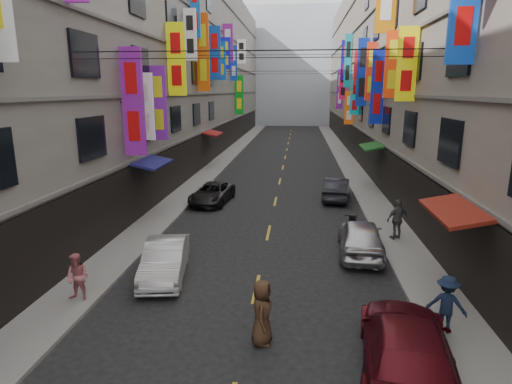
% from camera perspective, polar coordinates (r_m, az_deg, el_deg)
% --- Properties ---
extents(sidewalk_left, '(2.00, 90.00, 0.12)m').
position_cam_1_polar(sidewalk_left, '(38.79, -5.30, 3.52)').
color(sidewalk_left, slate).
rests_on(sidewalk_left, ground).
extents(sidewalk_right, '(2.00, 90.00, 0.12)m').
position_cam_1_polar(sidewalk_right, '(38.37, 12.61, 3.15)').
color(sidewalk_right, slate).
rests_on(sidewalk_right, ground).
extents(building_row_left, '(10.14, 90.00, 19.00)m').
position_cam_1_polar(building_row_left, '(39.92, -14.47, 17.03)').
color(building_row_left, gray).
rests_on(building_row_left, ground).
extents(building_row_right, '(10.14, 90.00, 19.00)m').
position_cam_1_polar(building_row_right, '(39.10, 22.47, 16.55)').
color(building_row_right, gray).
rests_on(building_row_right, ground).
extents(haze_block, '(18.00, 8.00, 22.00)m').
position_cam_1_polar(haze_block, '(87.63, 5.03, 16.17)').
color(haze_block, '#ACB3BF').
rests_on(haze_block, ground).
extents(shop_signage, '(14.00, 55.00, 11.90)m').
position_cam_1_polar(shop_signage, '(30.45, 2.90, 18.09)').
color(shop_signage, blue).
rests_on(shop_signage, ground).
extents(street_awnings, '(13.99, 35.20, 0.41)m').
position_cam_1_polar(street_awnings, '(21.98, -1.19, 3.78)').
color(street_awnings, '#16541B').
rests_on(street_awnings, ground).
extents(overhead_cables, '(14.00, 38.04, 1.24)m').
position_cam_1_polar(overhead_cables, '(25.64, 2.82, 18.14)').
color(overhead_cables, black).
rests_on(overhead_cables, ground).
extents(lane_markings, '(0.12, 80.20, 0.01)m').
position_cam_1_polar(lane_markings, '(35.18, 3.42, 2.45)').
color(lane_markings, gold).
rests_on(lane_markings, ground).
extents(scooter_far_right, '(0.76, 1.75, 1.14)m').
position_cam_1_polar(scooter_far_right, '(20.90, 12.67, -4.27)').
color(scooter_far_right, black).
rests_on(scooter_far_right, ground).
extents(car_left_mid, '(2.06, 4.24, 1.34)m').
position_cam_1_polar(car_left_mid, '(16.09, -12.04, -8.80)').
color(car_left_mid, silver).
rests_on(car_left_mid, ground).
extents(car_left_far, '(2.42, 4.50, 1.20)m').
position_cam_1_polar(car_left_far, '(26.00, -5.87, -0.18)').
color(car_left_far, black).
rests_on(car_left_far, ground).
extents(car_right_near, '(2.82, 5.42, 1.50)m').
position_cam_1_polar(car_right_near, '(11.31, 19.43, -18.97)').
color(car_right_near, '#580F18').
rests_on(car_right_near, ground).
extents(car_right_mid, '(2.07, 4.51, 1.50)m').
position_cam_1_polar(car_right_mid, '(18.34, 13.77, -5.83)').
color(car_right_mid, silver).
rests_on(car_right_mid, ground).
extents(car_right_far, '(2.03, 4.37, 1.39)m').
position_cam_1_polar(car_right_far, '(27.11, 10.69, 0.42)').
color(car_right_far, '#222329').
rests_on(car_right_far, ground).
extents(pedestrian_lfar, '(0.81, 0.60, 1.55)m').
position_cam_1_polar(pedestrian_lfar, '(14.94, -22.67, -10.42)').
color(pedestrian_lfar, '#C76973').
rests_on(pedestrian_lfar, sidewalk_left).
extents(pedestrian_rnear, '(1.18, 0.87, 1.64)m').
position_cam_1_polar(pedestrian_rnear, '(13.25, 24.08, -13.47)').
color(pedestrian_rnear, '#141F38').
rests_on(pedestrian_rnear, sidewalk_right).
extents(pedestrian_rfar, '(1.23, 1.01, 1.84)m').
position_cam_1_polar(pedestrian_rfar, '(20.24, 18.34, -3.46)').
color(pedestrian_rfar, '#515153').
rests_on(pedestrian_rfar, sidewalk_right).
extents(pedestrian_crossing, '(0.62, 0.89, 1.81)m').
position_cam_1_polar(pedestrian_crossing, '(11.82, 0.80, -15.77)').
color(pedestrian_crossing, '#432B1B').
rests_on(pedestrian_crossing, ground).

